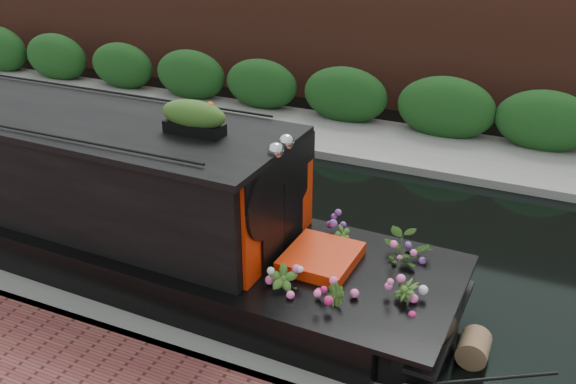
% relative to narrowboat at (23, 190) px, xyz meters
% --- Properties ---
extents(ground, '(80.00, 80.00, 0.00)m').
position_rel_narrowboat_xyz_m(ground, '(2.83, 2.00, -0.89)').
color(ground, black).
rests_on(ground, ground).
extents(near_bank_coping, '(40.00, 0.60, 0.50)m').
position_rel_narrowboat_xyz_m(near_bank_coping, '(2.83, -1.30, -0.89)').
color(near_bank_coping, slate).
rests_on(near_bank_coping, ground).
extents(far_bank_path, '(40.00, 2.40, 0.34)m').
position_rel_narrowboat_xyz_m(far_bank_path, '(2.83, 6.20, -0.89)').
color(far_bank_path, gray).
rests_on(far_bank_path, ground).
extents(far_hedge, '(40.00, 1.10, 2.80)m').
position_rel_narrowboat_xyz_m(far_hedge, '(2.83, 7.10, -0.89)').
color(far_hedge, '#184417').
rests_on(far_hedge, ground).
extents(far_brick_wall, '(40.00, 1.00, 8.00)m').
position_rel_narrowboat_xyz_m(far_brick_wall, '(2.83, 9.20, -0.89)').
color(far_brick_wall, '#582B1E').
rests_on(far_brick_wall, ground).
extents(narrowboat, '(12.88, 2.60, 3.00)m').
position_rel_narrowboat_xyz_m(narrowboat, '(0.00, 0.00, 0.00)').
color(narrowboat, black).
rests_on(narrowboat, ground).
extents(rope_fender, '(0.37, 0.43, 0.37)m').
position_rel_narrowboat_xyz_m(rope_fender, '(6.94, -0.00, -0.71)').
color(rope_fender, brown).
rests_on(rope_fender, ground).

